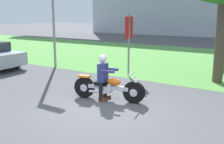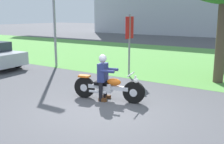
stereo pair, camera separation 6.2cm
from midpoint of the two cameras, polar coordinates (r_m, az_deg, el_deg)
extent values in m
plane|color=#4C4C51|center=(7.42, -1.96, -8.40)|extent=(120.00, 120.00, 0.00)
cube|color=#549342|center=(16.17, 18.45, 2.18)|extent=(60.00, 12.00, 0.01)
cylinder|color=black|center=(8.07, 4.41, -4.27)|extent=(0.67, 0.27, 0.66)
cylinder|color=silver|center=(8.07, 4.41, -4.27)|extent=(0.26, 0.19, 0.23)
cylinder|color=black|center=(8.63, -5.99, -3.22)|extent=(0.67, 0.27, 0.66)
cylinder|color=silver|center=(8.63, -5.99, -3.22)|extent=(0.26, 0.19, 0.23)
cube|color=silver|center=(8.30, -0.97, -3.21)|extent=(1.29, 0.43, 0.12)
cube|color=silver|center=(8.32, -1.30, -3.31)|extent=(0.37, 0.31, 0.28)
ellipsoid|color=orange|center=(8.19, 0.20, -2.11)|extent=(0.48, 0.33, 0.22)
cube|color=black|center=(8.35, -2.39, -2.41)|extent=(0.48, 0.33, 0.10)
cube|color=orange|center=(8.55, -6.05, -0.88)|extent=(0.40, 0.28, 0.06)
cylinder|color=silver|center=(8.02, 4.09, -2.52)|extent=(0.26, 0.11, 0.53)
cylinder|color=silver|center=(7.96, 3.78, -0.47)|extent=(0.18, 0.65, 0.04)
sphere|color=white|center=(7.96, 4.86, -1.82)|extent=(0.16, 0.16, 0.16)
cylinder|color=silver|center=(8.32, -3.25, -4.18)|extent=(0.55, 0.20, 0.08)
cylinder|color=black|center=(8.55, -1.66, -3.58)|extent=(0.12, 0.12, 0.58)
cube|color=#593319|center=(8.60, -1.28, -5.16)|extent=(0.26, 0.15, 0.10)
cylinder|color=black|center=(8.23, -2.60, -4.21)|extent=(0.12, 0.12, 0.58)
cube|color=#593319|center=(8.28, -2.20, -5.85)|extent=(0.26, 0.15, 0.10)
cube|color=navy|center=(8.26, -2.15, -0.08)|extent=(0.30, 0.42, 0.56)
cylinder|color=navy|center=(8.31, -0.31, 0.58)|extent=(0.43, 0.18, 0.09)
cylinder|color=navy|center=(8.00, -1.16, 0.13)|extent=(0.43, 0.18, 0.09)
sphere|color=#D8A884|center=(8.18, -2.17, 2.66)|extent=(0.20, 0.20, 0.20)
sphere|color=silver|center=(8.18, -2.17, 2.87)|extent=(0.24, 0.24, 0.24)
cylinder|color=brown|center=(11.13, 21.60, 5.93)|extent=(0.38, 0.38, 3.14)
cylinder|color=gray|center=(13.90, -12.37, 12.23)|extent=(0.12, 0.12, 5.42)
cylinder|color=gray|center=(11.44, 3.37, 5.52)|extent=(0.08, 0.08, 2.60)
cube|color=red|center=(11.38, 3.42, 9.27)|extent=(0.04, 0.60, 0.90)
cylinder|color=black|center=(14.22, -19.60, 2.12)|extent=(0.65, 0.25, 0.64)
camera|label=1|loc=(0.03, -90.21, -0.05)|focal=43.60mm
camera|label=2|loc=(0.03, 89.79, 0.05)|focal=43.60mm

